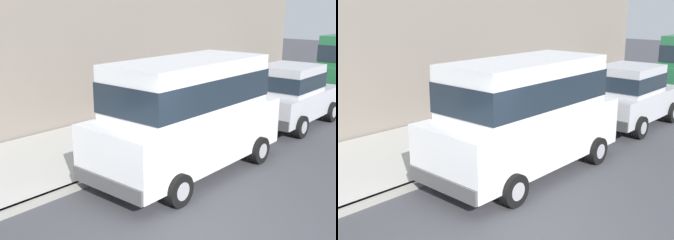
{
  "view_description": "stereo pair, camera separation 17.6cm",
  "coord_description": "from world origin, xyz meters",
  "views": [
    {
      "loc": [
        3.49,
        -4.57,
        3.63
      ],
      "look_at": [
        -3.31,
        3.11,
        0.85
      ],
      "focal_mm": 45.65,
      "sensor_mm": 36.0,
      "label": 1
    },
    {
      "loc": [
        3.62,
        -4.46,
        3.63
      ],
      "look_at": [
        -3.31,
        3.11,
        0.85
      ],
      "focal_mm": 45.65,
      "sensor_mm": 36.0,
      "label": 2
    }
  ],
  "objects": [
    {
      "name": "car_silver_hatchback",
      "position": [
        -2.22,
        7.53,
        0.98
      ],
      "size": [
        2.0,
        3.82,
        1.88
      ],
      "color": "#BCBCC1",
      "rests_on": "ground"
    },
    {
      "name": "sidewalk",
      "position": [
        -5.0,
        0.0,
        0.07
      ],
      "size": [
        3.6,
        64.0,
        0.14
      ],
      "primitive_type": "cube",
      "color": "#B7B5AD",
      "rests_on": "ground"
    },
    {
      "name": "dog_grey",
      "position": [
        -5.05,
        4.0,
        0.43
      ],
      "size": [
        0.24,
        0.76,
        0.49
      ],
      "color": "#999691",
      "rests_on": "sidewalk"
    },
    {
      "name": "curb",
      "position": [
        -3.2,
        0.0,
        0.07
      ],
      "size": [
        0.16,
        64.0,
        0.14
      ],
      "primitive_type": "cube",
      "color": "gray",
      "rests_on": "ground"
    },
    {
      "name": "building_facade",
      "position": [
        -7.1,
        6.07,
        1.93
      ],
      "size": [
        0.5,
        20.0,
        3.87
      ],
      "primitive_type": "cube",
      "color": "slate",
      "rests_on": "ground"
    },
    {
      "name": "car_white_van",
      "position": [
        -2.15,
        2.47,
        1.39
      ],
      "size": [
        2.18,
        4.92,
        2.52
      ],
      "color": "white",
      "rests_on": "ground"
    },
    {
      "name": "fire_hydrant",
      "position": [
        -3.65,
        6.56,
        0.48
      ],
      "size": [
        0.34,
        0.24,
        0.72
      ],
      "color": "gold",
      "rests_on": "sidewalk"
    }
  ]
}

